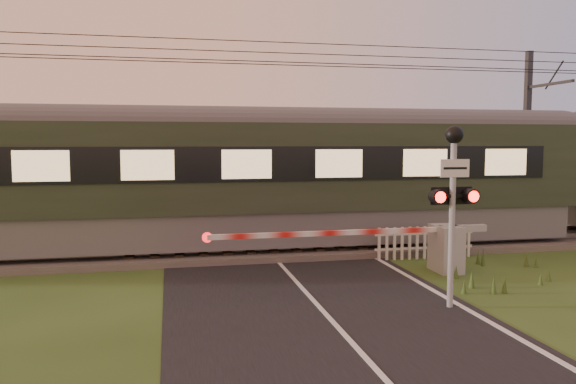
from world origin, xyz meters
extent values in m
plane|color=#2C4319|center=(0.00, 0.00, 0.00)|extent=(160.00, 160.00, 0.00)
cube|color=black|center=(0.00, 0.00, 0.01)|extent=(6.00, 140.00, 0.02)
cube|color=#47423D|center=(0.00, 6.50, 0.06)|extent=(140.00, 3.40, 0.24)
cube|color=slate|center=(0.00, 5.78, 0.26)|extent=(140.00, 0.08, 0.14)
cube|color=slate|center=(0.00, 7.22, 0.26)|extent=(140.00, 0.08, 0.14)
cube|color=#2D2116|center=(0.00, 6.50, 0.19)|extent=(0.24, 2.20, 0.06)
cylinder|color=black|center=(0.00, 6.20, 5.50)|extent=(120.00, 0.02, 0.02)
cylinder|color=black|center=(0.00, 6.80, 5.50)|extent=(120.00, 0.02, 0.02)
cylinder|color=black|center=(0.00, 6.50, 6.10)|extent=(120.00, 0.02, 0.02)
cylinder|color=black|center=(0.00, 6.50, 5.80)|extent=(120.00, 0.02, 0.02)
cube|color=slate|center=(-0.82, 6.50, 0.82)|extent=(19.74, 2.61, 0.98)
cube|color=#242F1F|center=(-0.82, 6.50, 2.53)|extent=(20.56, 2.84, 2.45)
cylinder|color=#4C4C4F|center=(-0.82, 6.50, 3.76)|extent=(20.56, 0.99, 0.99)
cube|color=#FFD893|center=(-0.82, 5.04, 2.66)|extent=(17.68, 0.04, 0.76)
cube|color=gray|center=(3.92, 3.07, 0.58)|extent=(0.58, 0.90, 1.16)
cylinder|color=gray|center=(3.76, 3.07, 0.58)|extent=(0.13, 0.13, 1.16)
cube|color=gray|center=(4.50, 3.07, 1.08)|extent=(0.95, 0.17, 0.17)
cube|color=red|center=(0.87, 3.07, 1.08)|extent=(5.77, 0.12, 0.12)
cylinder|color=red|center=(-2.01, 3.07, 1.08)|extent=(0.23, 0.04, 0.23)
cylinder|color=gray|center=(2.51, 0.22, 1.61)|extent=(0.12, 0.12, 3.23)
cube|color=white|center=(2.51, 0.16, 2.74)|extent=(0.59, 0.03, 0.34)
sphere|color=black|center=(2.51, 0.22, 3.38)|extent=(0.34, 0.34, 0.34)
cube|color=black|center=(2.51, 0.22, 2.21)|extent=(0.81, 0.06, 0.06)
cylinder|color=#FF140C|center=(2.17, 0.04, 2.21)|extent=(0.22, 0.02, 0.22)
cylinder|color=#FF140C|center=(2.85, 0.04, 2.21)|extent=(0.22, 0.02, 0.22)
cube|color=black|center=(2.51, 0.27, 2.21)|extent=(0.86, 0.02, 0.34)
cube|color=silver|center=(4.08, 4.63, 0.30)|extent=(2.90, 0.04, 0.06)
cube|color=silver|center=(4.08, 4.63, 0.71)|extent=(2.90, 0.04, 0.06)
cube|color=#2D2D30|center=(10.05, 8.80, 3.26)|extent=(0.21, 0.21, 6.52)
cube|color=#2D2D30|center=(10.05, 7.65, 5.22)|extent=(0.09, 2.40, 0.09)
camera|label=1|loc=(-2.83, -9.64, 3.25)|focal=35.00mm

